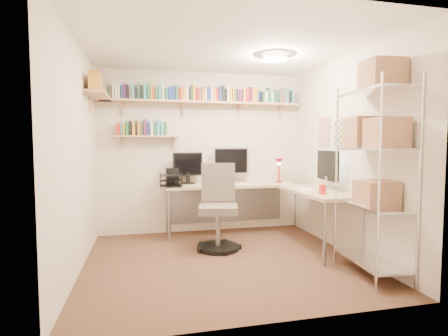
{
  "coord_description": "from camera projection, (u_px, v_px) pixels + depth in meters",
  "views": [
    {
      "loc": [
        -0.91,
        -3.96,
        1.39
      ],
      "look_at": [
        0.13,
        0.55,
        1.07
      ],
      "focal_mm": 28.0,
      "sensor_mm": 36.0,
      "label": 1
    }
  ],
  "objects": [
    {
      "name": "wire_rack",
      "position": [
        375.0,
        142.0,
        3.59
      ],
      "size": [
        0.5,
        0.91,
        2.22
      ],
      "rotation": [
        0.0,
        0.0,
        -0.09
      ],
      "color": "silver",
      "rests_on": "ground"
    },
    {
      "name": "office_chair",
      "position": [
        218.0,
        213.0,
        4.63
      ],
      "size": [
        0.6,
        0.62,
        1.12
      ],
      "rotation": [
        0.0,
        0.0,
        -0.22
      ],
      "color": "black",
      "rests_on": "ground"
    },
    {
      "name": "room_shell",
      "position": [
        224.0,
        130.0,
        4.05
      ],
      "size": [
        3.24,
        3.04,
        2.52
      ],
      "color": "beige",
      "rests_on": "ground"
    },
    {
      "name": "corner_desk",
      "position": [
        243.0,
        186.0,
        5.15
      ],
      "size": [
        2.35,
        2.01,
        1.34
      ],
      "color": "tan",
      "rests_on": "ground"
    },
    {
      "name": "ground",
      "position": [
        223.0,
        261.0,
        4.15
      ],
      "size": [
        3.2,
        3.2,
        0.0
      ],
      "primitive_type": "plane",
      "color": "#44271D",
      "rests_on": "ground"
    },
    {
      "name": "wall_shelves",
      "position": [
        176.0,
        101.0,
        5.18
      ],
      "size": [
        3.12,
        1.09,
        0.8
      ],
      "color": "tan",
      "rests_on": "ground"
    }
  ]
}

